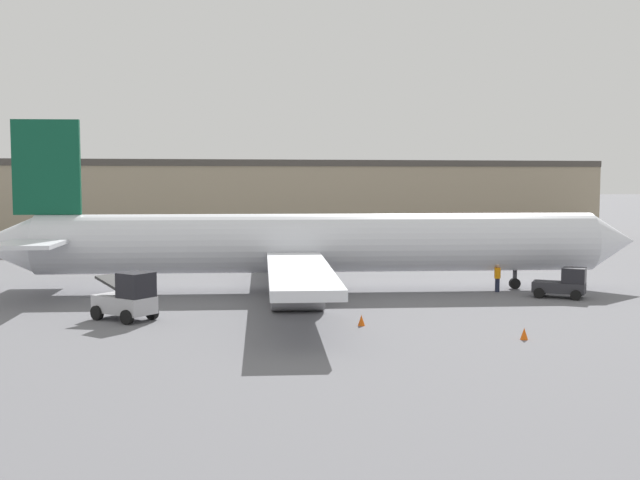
# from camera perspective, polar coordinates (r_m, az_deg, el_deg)

# --- Properties ---
(ground_plane) EXTENTS (400.00, 400.00, 0.00)m
(ground_plane) POSITION_cam_1_polar(r_m,az_deg,el_deg) (51.72, -0.00, -3.64)
(ground_plane) COLOR slate
(terminal_building) EXTENTS (69.85, 11.83, 9.02)m
(terminal_building) POSITION_cam_1_polar(r_m,az_deg,el_deg) (93.16, -0.96, 2.91)
(terminal_building) COLOR gray
(terminal_building) RESTS_ON ground_plane
(airplane) EXTENTS (42.67, 36.21, 10.88)m
(airplane) POSITION_cam_1_polar(r_m,az_deg,el_deg) (51.30, -1.09, -0.30)
(airplane) COLOR silver
(airplane) RESTS_ON ground_plane
(ground_crew_worker) EXTENTS (0.40, 0.40, 1.81)m
(ground_crew_worker) POSITION_cam_1_polar(r_m,az_deg,el_deg) (52.43, 12.51, -2.57)
(ground_crew_worker) COLOR #1E2338
(ground_crew_worker) RESTS_ON ground_plane
(baggage_tug) EXTENTS (3.28, 3.05, 1.88)m
(baggage_tug) POSITION_cam_1_polar(r_m,az_deg,el_deg) (50.89, 16.95, -3.00)
(baggage_tug) COLOR #2D2D33
(baggage_tug) RESTS_ON ground_plane
(belt_loader_truck) EXTENTS (3.45, 3.56, 2.53)m
(belt_loader_truck) POSITION_cam_1_polar(r_m,az_deg,el_deg) (42.49, -13.51, -4.02)
(belt_loader_truck) COLOR #B2B2B7
(belt_loader_truck) RESTS_ON ground_plane
(safety_cone_near) EXTENTS (0.36, 0.36, 0.55)m
(safety_cone_near) POSITION_cam_1_polar(r_m,az_deg,el_deg) (37.90, 14.32, -6.47)
(safety_cone_near) COLOR #EF590F
(safety_cone_near) RESTS_ON ground_plane
(safety_cone_far) EXTENTS (0.36, 0.36, 0.55)m
(safety_cone_far) POSITION_cam_1_polar(r_m,az_deg,el_deg) (40.06, 2.96, -5.72)
(safety_cone_far) COLOR #EF590F
(safety_cone_far) RESTS_ON ground_plane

